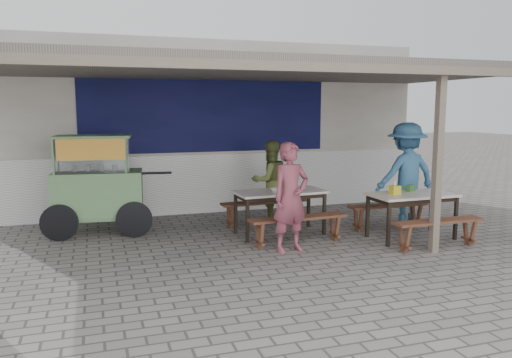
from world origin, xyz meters
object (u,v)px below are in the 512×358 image
object	(u,v)px
table_right	(412,198)
patron_street_side	(291,197)
patron_right_table	(406,174)
bench_left_wall	(264,207)
condiment_bowl	(276,190)
donation_box	(410,188)
bench_left_street	(298,223)
patron_wall_side	(270,181)
condiment_jar	(296,186)
table_left	(280,195)
bench_right_wall	(388,210)
vendor_cart	(97,181)
tissue_box	(395,190)
bench_right_street	(438,227)

from	to	relation	value
table_right	patron_street_side	distance (m)	2.18
patron_right_table	table_right	bearing A→B (deg)	57.98
bench_left_wall	condiment_bowl	world-z (taller)	condiment_bowl
donation_box	bench_left_street	bearing A→B (deg)	-179.93
patron_wall_side	condiment_jar	xyz separation A→B (m)	(0.15, -0.91, 0.04)
donation_box	condiment_bowl	distance (m)	2.26
table_left	donation_box	world-z (taller)	donation_box
bench_right_wall	condiment_jar	distance (m)	1.71
vendor_cart	condiment_jar	bearing A→B (deg)	-8.29
patron_right_table	donation_box	distance (m)	0.82
table_right	bench_right_wall	size ratio (longest dim) A/B	0.94
tissue_box	donation_box	distance (m)	0.46
bench_right_street	table_right	bearing A→B (deg)	90.00
bench_left_wall	tissue_box	size ratio (longest dim) A/B	11.36
condiment_bowl	bench_right_wall	bearing A→B (deg)	-6.50
bench_right_wall	patron_street_side	distance (m)	2.34
patron_wall_side	condiment_bowl	xyz separation A→B (m)	(-0.29, -1.08, 0.01)
condiment_bowl	bench_left_street	bearing A→B (deg)	-79.42
vendor_cart	condiment_bowl	size ratio (longest dim) A/B	11.68
table_left	patron_wall_side	bearing A→B (deg)	76.08
bench_right_wall	patron_wall_side	xyz separation A→B (m)	(-1.75, 1.31, 0.42)
table_left	bench_right_wall	xyz separation A→B (m)	(1.95, -0.26, -0.33)
condiment_bowl	patron_right_table	bearing A→B (deg)	0.47
table_right	vendor_cart	size ratio (longest dim) A/B	0.65
vendor_cart	tissue_box	size ratio (longest dim) A/B	15.13
bench_left_street	table_right	distance (m)	1.96
patron_street_side	vendor_cart	bearing A→B (deg)	131.85
bench_left_street	patron_wall_side	world-z (taller)	patron_wall_side
table_left	bench_right_wall	bearing A→B (deg)	-10.83
bench_right_street	patron_street_side	world-z (taller)	patron_street_side
bench_left_street	patron_wall_side	xyz separation A→B (m)	(0.16, 1.76, 0.42)
table_right	bench_right_wall	bearing A→B (deg)	90.00
bench_left_wall	patron_right_table	bearing A→B (deg)	-19.20
bench_right_wall	donation_box	world-z (taller)	donation_box
patron_wall_side	condiment_jar	world-z (taller)	patron_wall_side
table_right	patron_wall_side	distance (m)	2.65
bench_right_wall	vendor_cart	distance (m)	5.08
condiment_bowl	table_left	bearing A→B (deg)	17.68
bench_left_street	donation_box	size ratio (longest dim) A/B	10.32
table_right	vendor_cart	distance (m)	5.27
patron_street_side	condiment_bowl	bearing A→B (deg)	71.11
patron_wall_side	tissue_box	xyz separation A→B (m)	(1.45, -1.95, 0.06)
vendor_cart	condiment_jar	xyz separation A→B (m)	(3.28, -0.87, -0.11)
bench_left_wall	donation_box	world-z (taller)	donation_box
bench_right_street	condiment_bowl	distance (m)	2.62
vendor_cart	tissue_box	bearing A→B (deg)	-16.10
bench_left_street	condiment_jar	size ratio (longest dim) A/B	16.23
bench_right_street	condiment_jar	bearing A→B (deg)	132.25
bench_left_street	bench_right_street	world-z (taller)	same
tissue_box	bench_right_wall	bearing A→B (deg)	64.53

